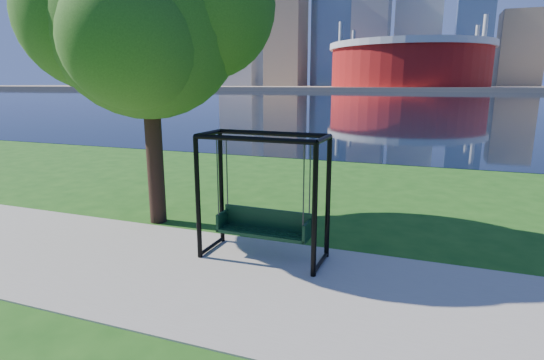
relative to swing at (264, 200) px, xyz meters
The scene contains 8 objects.
ground 1.50m from the swing, 46.42° to the right, with size 900.00×900.00×0.00m, color #1E5114.
path 1.76m from the swing, 62.06° to the right, with size 120.00×4.00×0.03m, color #9E937F.
river 101.38m from the swing, 89.66° to the left, with size 900.00×180.00×0.02m, color black.
far_bank 305.37m from the swing, 89.89° to the left, with size 900.00×228.00×2.00m, color #937F60.
stadium 234.92m from the swing, 92.30° to the left, with size 83.00×83.00×32.00m.
skyline 320.66m from the swing, 90.66° to the left, with size 392.00×66.00×96.50m.
swing is the anchor object (origin of this frame).
park_tree 5.25m from the swing, 159.54° to the left, with size 5.77×5.21×7.17m.
Camera 1 is at (2.35, -6.88, 3.45)m, focal length 28.00 mm.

